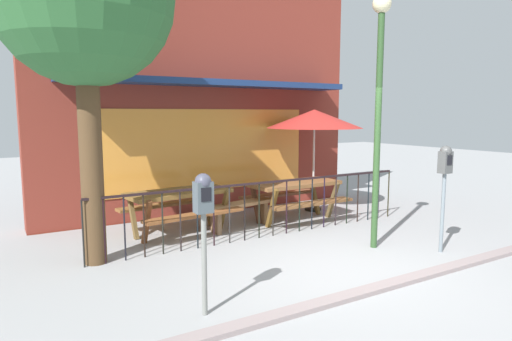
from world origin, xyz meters
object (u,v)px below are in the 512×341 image
object	(u,v)px
patio_umbrella	(314,119)
parking_meter_near	(203,207)
picnic_table_right	(295,190)
picnic_table_left	(179,200)
street_lamp	(379,86)
patio_bench	(240,209)
parking_meter_far	(445,171)

from	to	relation	value
patio_umbrella	parking_meter_near	bearing A→B (deg)	-140.31
picnic_table_right	patio_umbrella	xyz separation A→B (m)	(0.90, 0.55, 1.38)
picnic_table_left	patio_umbrella	distance (m)	3.52
picnic_table_right	street_lamp	bearing A→B (deg)	-89.18
patio_bench	patio_umbrella	bearing A→B (deg)	13.51
patio_bench	parking_meter_far	world-z (taller)	parking_meter_far
picnic_table_left	street_lamp	size ratio (longest dim) A/B	0.50
patio_umbrella	parking_meter_near	size ratio (longest dim) A/B	1.46
patio_bench	parking_meter_near	distance (m)	3.69
patio_bench	street_lamp	size ratio (longest dim) A/B	0.37
picnic_table_left	parking_meter_far	xyz separation A→B (m)	(3.06, -3.04, 0.65)
patio_umbrella	picnic_table_right	bearing A→B (deg)	-148.27
picnic_table_left	patio_umbrella	bearing A→B (deg)	5.71
patio_bench	street_lamp	bearing A→B (deg)	-60.01
patio_bench	picnic_table_right	bearing A→B (deg)	-2.32
picnic_table_right	patio_bench	distance (m)	1.24
parking_meter_near	patio_umbrella	bearing A→B (deg)	39.69
street_lamp	patio_bench	bearing A→B (deg)	119.99
parking_meter_far	patio_umbrella	bearing A→B (deg)	87.15
patio_umbrella	street_lamp	world-z (taller)	street_lamp
patio_bench	parking_meter_near	xyz separation A→B (m)	(-2.06, -2.95, 0.81)
picnic_table_left	patio_bench	bearing A→B (deg)	-9.34
patio_umbrella	patio_bench	world-z (taller)	patio_umbrella
parking_meter_far	street_lamp	world-z (taller)	street_lamp
picnic_table_left	parking_meter_near	bearing A→B (deg)	-106.71
picnic_table_left	parking_meter_near	size ratio (longest dim) A/B	1.29
picnic_table_right	patio_bench	size ratio (longest dim) A/B	1.27
patio_bench	parking_meter_near	size ratio (longest dim) A/B	0.95
picnic_table_left	parking_meter_far	distance (m)	4.36
street_lamp	parking_meter_far	bearing A→B (deg)	-45.26
picnic_table_right	patio_bench	xyz separation A→B (m)	(-1.21, 0.05, -0.26)
parking_meter_far	street_lamp	size ratio (longest dim) A/B	0.42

